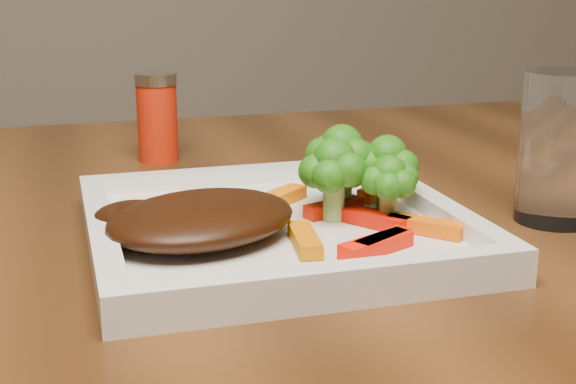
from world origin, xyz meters
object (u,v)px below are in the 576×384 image
object	(u,v)px
plate	(275,233)
drinking_glass	(560,148)
spice_shaker	(157,117)
steak	(202,218)

from	to	relation	value
plate	drinking_glass	xyz separation A→B (m)	(0.23, -0.02, 0.05)
plate	spice_shaker	distance (m)	0.29
drinking_glass	spice_shaker	bearing A→B (deg)	132.91
spice_shaker	drinking_glass	world-z (taller)	drinking_glass
plate	spice_shaker	size ratio (longest dim) A/B	2.93
plate	steak	xyz separation A→B (m)	(-0.06, -0.01, 0.02)
steak	drinking_glass	world-z (taller)	drinking_glass
plate	spice_shaker	world-z (taller)	spice_shaker
spice_shaker	drinking_glass	xyz separation A→B (m)	(0.28, -0.30, 0.01)
plate	steak	size ratio (longest dim) A/B	1.93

